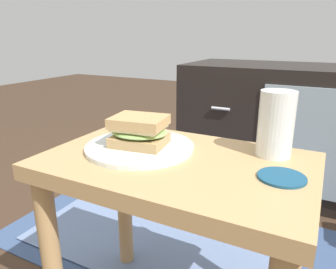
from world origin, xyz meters
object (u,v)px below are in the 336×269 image
(plate, at_px, (140,147))
(coaster, at_px, (282,178))
(tv_cabinet, at_px, (290,129))
(beer_glass, at_px, (276,126))
(sandwich_front, at_px, (139,131))

(plate, xyz_separation_m, coaster, (0.31, -0.02, -0.00))
(tv_cabinet, xyz_separation_m, beer_glass, (0.05, -0.84, 0.24))
(tv_cabinet, relative_size, plate, 3.90)
(sandwich_front, relative_size, beer_glass, 1.00)
(coaster, bearing_deg, plate, 177.03)
(sandwich_front, height_order, beer_glass, beer_glass)
(plate, relative_size, coaster, 2.84)
(sandwich_front, bearing_deg, coaster, -2.97)
(sandwich_front, bearing_deg, beer_glass, 19.53)
(beer_glass, xyz_separation_m, coaster, (0.03, -0.11, -0.06))
(tv_cabinet, xyz_separation_m, coaster, (0.08, -0.95, 0.17))
(tv_cabinet, xyz_separation_m, sandwich_front, (-0.23, -0.93, 0.21))
(beer_glass, height_order, coaster, beer_glass)
(tv_cabinet, bearing_deg, beer_glass, -86.69)
(sandwich_front, distance_m, coaster, 0.31)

